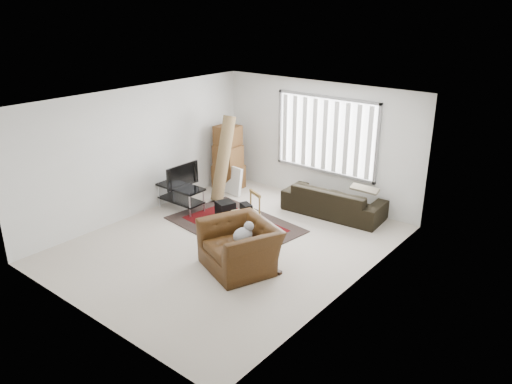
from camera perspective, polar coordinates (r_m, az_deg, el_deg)
room at (r=9.16m, az=-0.93°, el=4.96°), size 6.00×6.02×2.71m
persian_rug at (r=10.24m, az=-2.47°, el=-3.71°), size 2.78×2.04×0.02m
tv_stand at (r=10.97m, az=-8.59°, el=-0.06°), size 1.08×0.49×0.54m
tv at (r=10.83m, az=-8.71°, el=1.92°), size 0.11×0.88×0.50m
subwoofer at (r=10.51m, az=-3.52°, el=-1.99°), size 0.43×0.43×0.34m
moving_boxes at (r=12.04m, az=-3.19°, el=3.71°), size 0.64×0.58×1.54m
white_flatpack at (r=11.75m, az=-2.63°, el=1.32°), size 0.54×0.23×0.67m
rolled_rug at (r=11.31m, az=-3.77°, el=3.86°), size 0.33×0.82×1.93m
sofa at (r=10.71m, az=8.89°, el=-0.49°), size 2.21×1.09×0.83m
side_chair at (r=9.74m, az=-1.02°, el=-2.19°), size 0.58×0.58×0.82m
armchair at (r=8.47m, az=-1.84°, el=-5.88°), size 1.56×1.46×0.92m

